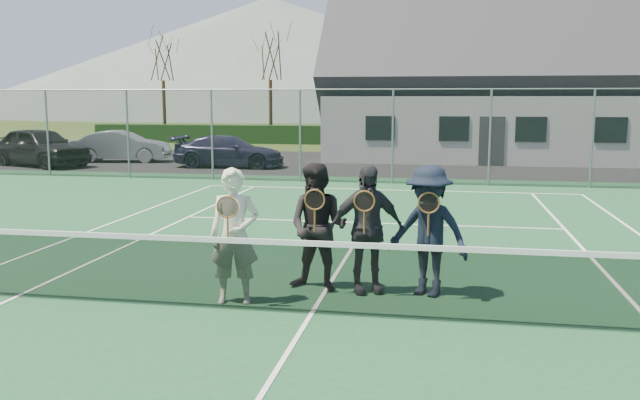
% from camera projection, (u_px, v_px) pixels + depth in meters
% --- Properties ---
extents(ground, '(220.00, 220.00, 0.00)m').
position_uv_depth(ground, '(404.00, 165.00, 27.99)').
color(ground, '#354B1A').
rests_on(ground, ground).
extents(court_surface, '(30.00, 30.00, 0.02)m').
position_uv_depth(court_surface, '(312.00, 315.00, 8.52)').
color(court_surface, '#1C4C2B').
rests_on(court_surface, ground).
extents(tarmac_carpark, '(40.00, 12.00, 0.01)m').
position_uv_depth(tarmac_carpark, '(309.00, 163.00, 28.69)').
color(tarmac_carpark, black).
rests_on(tarmac_carpark, ground).
extents(hedge_row, '(40.00, 1.20, 1.10)m').
position_uv_depth(hedge_row, '(416.00, 136.00, 39.58)').
color(hedge_row, black).
rests_on(hedge_row, ground).
extents(hill_west, '(110.00, 110.00, 18.00)m').
position_uv_depth(hill_west, '(270.00, 57.00, 104.04)').
color(hill_west, '#506159').
rests_on(hill_west, ground).
extents(hill_centre, '(120.00, 120.00, 22.00)m').
position_uv_depth(hill_centre, '(578.00, 39.00, 95.79)').
color(hill_centre, slate).
rests_on(hill_centre, ground).
extents(car_a, '(4.98, 3.48, 1.58)m').
position_uv_depth(car_a, '(40.00, 147.00, 27.25)').
color(car_a, black).
rests_on(car_a, ground).
extents(car_b, '(4.24, 2.08, 1.34)m').
position_uv_depth(car_b, '(122.00, 146.00, 29.14)').
color(car_b, '#919599').
rests_on(car_b, ground).
extents(car_c, '(4.39, 1.83, 1.27)m').
position_uv_depth(car_c, '(229.00, 151.00, 26.80)').
color(car_c, '#1D1C38').
rests_on(car_c, ground).
extents(court_markings, '(11.03, 23.83, 0.01)m').
position_uv_depth(court_markings, '(311.00, 314.00, 8.52)').
color(court_markings, white).
rests_on(court_markings, court_surface).
extents(tennis_net, '(11.68, 0.08, 1.10)m').
position_uv_depth(tennis_net, '(311.00, 274.00, 8.45)').
color(tennis_net, slate).
rests_on(tennis_net, ground).
extents(perimeter_fence, '(30.07, 0.07, 3.02)m').
position_uv_depth(perimeter_fence, '(393.00, 136.00, 21.43)').
color(perimeter_fence, slate).
rests_on(perimeter_fence, ground).
extents(clubhouse, '(15.60, 8.20, 7.70)m').
position_uv_depth(clubhouse, '(499.00, 70.00, 30.58)').
color(clubhouse, silver).
rests_on(clubhouse, ground).
extents(tree_a, '(3.20, 3.20, 7.77)m').
position_uv_depth(tree_a, '(162.00, 49.00, 42.60)').
color(tree_a, '#362613').
rests_on(tree_a, ground).
extents(tree_b, '(3.20, 3.20, 7.77)m').
position_uv_depth(tree_b, '(270.00, 48.00, 41.36)').
color(tree_b, '#331F12').
rests_on(tree_b, ground).
extents(tree_c, '(3.20, 3.20, 7.77)m').
position_uv_depth(tree_c, '(453.00, 45.00, 39.42)').
color(tree_c, '#331D12').
rests_on(tree_c, ground).
extents(tree_d, '(3.20, 3.20, 7.77)m').
position_uv_depth(tree_d, '(636.00, 43.00, 37.65)').
color(tree_d, '#332112').
rests_on(tree_d, ground).
extents(player_a, '(0.72, 0.56, 1.80)m').
position_uv_depth(player_a, '(234.00, 236.00, 8.89)').
color(player_a, beige).
rests_on(player_a, court_surface).
extents(player_b, '(0.99, 0.84, 1.80)m').
position_uv_depth(player_b, '(318.00, 227.00, 9.51)').
color(player_b, black).
rests_on(player_b, court_surface).
extents(player_c, '(1.14, 0.79, 1.80)m').
position_uv_depth(player_c, '(366.00, 229.00, 9.38)').
color(player_c, '#27282D').
rests_on(player_c, court_surface).
extents(player_d, '(1.33, 1.07, 1.80)m').
position_uv_depth(player_d, '(429.00, 231.00, 9.23)').
color(player_d, black).
rests_on(player_d, court_surface).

